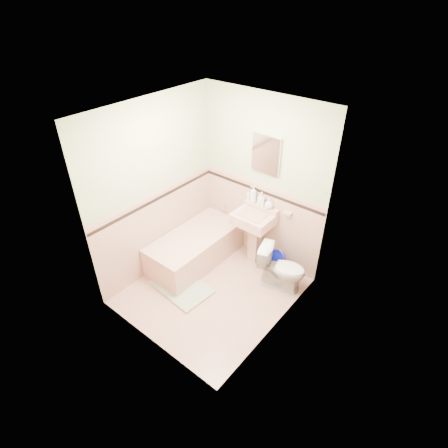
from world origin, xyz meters
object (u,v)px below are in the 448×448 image
Objects in this scene: bathtub at (195,249)px; soap_bottle_left at (253,194)px; sink at (253,239)px; shoe at (175,279)px; soap_bottle_right at (269,203)px; bucket at (275,262)px; medicine_cabinet at (266,154)px; toilet at (282,268)px; soap_bottle_mid at (261,199)px.

soap_bottle_left reaches higher than bathtub.
bathtub is 0.89m from sink.
soap_bottle_right is at bearing 73.84° from shoe.
bathtub is 1.22m from bucket.
soap_bottle_right is 1.01× the size of shoe.
soap_bottle_right reaches higher than sink.
medicine_cabinet is (0.00, 0.21, 1.27)m from sink.
soap_bottle_left is 0.40× the size of toilet.
sink is at bearing 57.95° from toilet.
soap_bottle_left is (-0.15, -0.03, -0.64)m from medicine_cabinet.
soap_bottle_mid is 0.98m from bucket.
shoe is at bearing -78.77° from bathtub.
bucket reaches higher than shoe.
bucket is at bearing 8.57° from sink.
soap_bottle_left is at bearing 129.32° from sink.
sink is 1.33× the size of toilet.
medicine_cabinet is at bearing 11.50° from soap_bottle_left.
soap_bottle_mid is (-0.01, 0.18, 0.60)m from sink.
soap_bottle_right is 1.71m from shoe.
soap_bottle_right is (0.27, 0.00, -0.05)m from soap_bottle_left.
soap_bottle_left is at bearing 180.00° from soap_bottle_right.
bathtub is 0.57m from shoe.
bathtub is at bearing -142.07° from sink.
toilet is at bearing -32.01° from medicine_cabinet.
sink is at bearing -87.79° from soap_bottle_mid.
medicine_cabinet reaches higher than sink.
soap_bottle_left reaches higher than sink.
sink is at bearing -90.00° from medicine_cabinet.
bucket is (1.06, 0.59, -0.09)m from bathtub.
sink is 0.62m from soap_bottle_mid.
toilet is (1.31, 0.35, 0.10)m from bathtub.
toilet is 1.52m from shoe.
bucket is 1.75× the size of shoe.
soap_bottle_mid reaches higher than bucket.
soap_bottle_left is 0.28m from soap_bottle_right.
sink is 3.16× the size of bucket.
soap_bottle_mid is at bearing 180.00° from soap_bottle_right.
soap_bottle_right reaches higher than shoe.
bathtub is 1.22m from soap_bottle_left.
soap_bottle_mid is at bearing 162.46° from bucket.
shoe is at bearing -119.09° from soap_bottle_right.
soap_bottle_mid reaches higher than sink.
toilet is at bearing -16.26° from sink.
soap_bottle_left is (-0.15, 0.18, 0.62)m from sink.
soap_bottle_mid reaches higher than bathtub.
bathtub is 1.33m from soap_bottle_right.
medicine_cabinet is at bearing 90.00° from sink.
shoe is (-0.95, -1.13, -0.07)m from bucket.
bathtub is 2.82× the size of medicine_cabinet.
medicine_cabinet reaches higher than bathtub.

